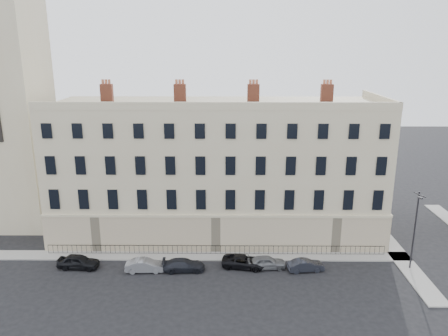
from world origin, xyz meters
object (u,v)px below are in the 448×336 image
at_px(car_a, 78,262).
at_px(streetlamp, 415,227).
at_px(car_f, 306,265).
at_px(car_b, 145,265).
at_px(car_e, 266,262).
at_px(car_c, 184,265).
at_px(car_d, 244,262).

relative_size(car_a, streetlamp, 0.51).
bearing_deg(car_f, car_a, 80.52).
distance_m(car_a, car_f, 22.16).
bearing_deg(car_b, car_f, -92.03).
height_order(car_a, streetlamp, streetlamp).
bearing_deg(car_e, car_a, 85.72).
height_order(car_c, car_d, car_d).
distance_m(car_b, car_d, 9.59).
relative_size(car_a, car_f, 1.15).
xyz_separation_m(car_a, streetlamp, (32.38, -0.03, 3.74)).
height_order(car_f, streetlamp, streetlamp).
bearing_deg(car_a, car_f, -86.74).
height_order(car_c, car_e, car_e).
bearing_deg(car_f, streetlamp, -96.57).
xyz_separation_m(car_b, streetlamp, (25.73, 0.56, 3.81)).
xyz_separation_m(car_a, car_c, (10.36, -0.43, -0.09)).
relative_size(car_b, car_d, 0.87).
bearing_deg(car_a, car_d, -84.70).
height_order(car_e, car_f, car_e).
bearing_deg(streetlamp, car_b, 161.89).
height_order(car_b, car_c, car_b).
distance_m(car_d, streetlamp, 16.63).
xyz_separation_m(car_c, car_f, (11.80, 0.05, -0.01)).
distance_m(car_a, car_e, 18.41).
relative_size(car_b, streetlamp, 0.47).
distance_m(car_c, car_d, 5.89).
distance_m(car_b, streetlamp, 26.02).
bearing_deg(car_a, streetlamp, -85.82).
distance_m(car_e, car_f, 3.77).
distance_m(car_a, car_c, 10.37).
distance_m(car_f, streetlamp, 10.93).
bearing_deg(car_d, car_c, 106.54).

